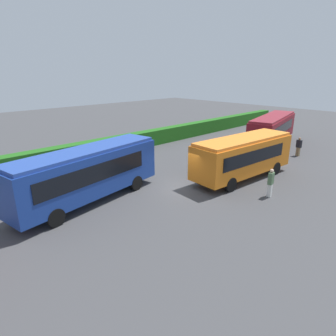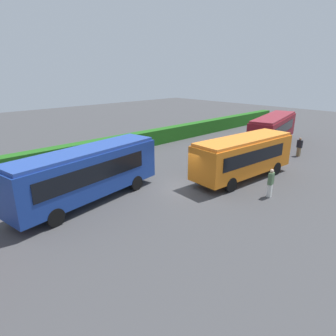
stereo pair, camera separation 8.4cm
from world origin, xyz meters
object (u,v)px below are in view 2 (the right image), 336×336
at_px(bus_blue, 88,172).
at_px(bus_orange, 243,155).
at_px(bus_maroon, 273,128).
at_px(person_right, 299,146).
at_px(person_left, 271,182).
at_px(person_center, 209,158).
at_px(traffic_cone, 250,131).

bearing_deg(bus_blue, bus_orange, -31.58).
xyz_separation_m(bus_blue, bus_maroon, (21.54, -0.79, -0.08)).
relative_size(bus_orange, bus_maroon, 0.86).
bearing_deg(person_right, person_left, -153.58).
height_order(bus_blue, person_left, bus_blue).
height_order(person_center, traffic_cone, person_center).
bearing_deg(bus_blue, person_right, -22.62).
xyz_separation_m(person_right, traffic_cone, (6.07, 8.89, -0.63)).
bearing_deg(person_right, bus_maroon, 72.98).
height_order(bus_blue, person_right, bus_blue).
bearing_deg(person_right, bus_blue, 178.67).
relative_size(person_center, traffic_cone, 3.11).
bearing_deg(traffic_cone, bus_orange, -150.73).
distance_m(bus_maroon, traffic_cone, 6.57).
height_order(bus_maroon, traffic_cone, bus_maroon).
distance_m(bus_orange, bus_maroon, 11.76).
bearing_deg(person_right, traffic_cone, 67.81).
distance_m(bus_blue, bus_maroon, 21.56).
xyz_separation_m(bus_blue, bus_orange, (10.30, -4.25, -0.11)).
bearing_deg(bus_blue, person_left, -49.79).
relative_size(bus_blue, person_left, 5.41).
relative_size(person_left, person_center, 1.01).
xyz_separation_m(bus_blue, person_right, (19.40, -4.64, -0.98)).
xyz_separation_m(person_center, traffic_cone, (15.43, 5.53, -0.69)).
height_order(bus_orange, bus_maroon, bus_maroon).
bearing_deg(bus_orange, traffic_cone, 34.15).
height_order(bus_maroon, person_center, bus_maroon).
distance_m(bus_orange, traffic_cone, 17.45).
bearing_deg(bus_maroon, person_right, -131.88).
bearing_deg(bus_maroon, person_center, 169.68).
relative_size(bus_maroon, person_center, 5.61).
distance_m(bus_maroon, person_left, 14.54).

